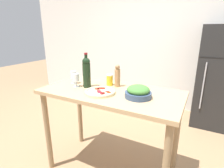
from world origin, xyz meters
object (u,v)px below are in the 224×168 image
wine_bottle (87,72)px  wine_glass_far (74,75)px  refrigerator (224,78)px  salad_bowl (138,92)px  wine_glass_near (76,78)px  salt_canister (110,80)px  pepper_mill (117,76)px  homemade_pizza (100,92)px

wine_bottle → wine_glass_far: 0.22m
wine_bottle → refrigerator: bearing=51.8°
salad_bowl → refrigerator: bearing=66.0°
wine_glass_near → salt_canister: (0.28, 0.21, -0.03)m
pepper_mill → salt_canister: pepper_mill is taller
pepper_mill → homemade_pizza: size_ratio=0.81×
refrigerator → wine_glass_far: 2.33m
salad_bowl → wine_glass_near: bearing=-179.3°
wine_glass_near → salt_canister: wine_glass_near is taller
refrigerator → wine_glass_near: size_ratio=11.40×
wine_glass_near → pepper_mill: bearing=28.7°
wine_bottle → salad_bowl: 0.59m
homemade_pizza → wine_glass_far: bearing=161.9°
refrigerator → wine_bottle: refrigerator is taller
wine_glass_far → salad_bowl: bearing=-5.5°
wine_bottle → salad_bowl: (0.57, -0.04, -0.11)m
wine_bottle → salt_canister: (0.18, 0.17, -0.10)m
pepper_mill → salt_canister: bearing=175.4°
wine_glass_far → homemade_pizza: wine_glass_far is taller
wine_glass_near → pepper_mill: (0.38, 0.21, 0.02)m
salt_canister → refrigerator: bearing=52.8°
wine_glass_far → salt_canister: bearing=19.0°
wine_bottle → pepper_mill: wine_bottle is taller
refrigerator → wine_glass_near: (-1.47, -1.79, 0.24)m
refrigerator → wine_glass_near: bearing=-129.5°
salt_canister → wine_glass_far: bearing=-161.0°
refrigerator → salt_canister: size_ratio=13.50×
pepper_mill → salad_bowl: pepper_mill is taller
refrigerator → salad_bowl: (-0.79, -1.78, 0.20)m
refrigerator → salad_bowl: size_ratio=6.81×
wine_glass_far → wine_glass_near: bearing=-39.7°
salt_canister → wine_bottle: bearing=-136.4°
salad_bowl → salt_canister: salt_canister is taller
wine_glass_far → salad_bowl: size_ratio=0.60×
pepper_mill → salt_canister: (-0.10, 0.01, -0.05)m
salad_bowl → homemade_pizza: bearing=-169.6°
homemade_pizza → refrigerator: bearing=58.1°
salad_bowl → salt_canister: 0.45m
wine_glass_far → salt_canister: 0.41m
wine_glass_far → salad_bowl: 0.78m
wine_bottle → wine_glass_far: size_ratio=2.53×
pepper_mill → salt_canister: 0.11m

